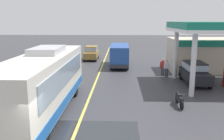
# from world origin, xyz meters

# --- Properties ---
(ground) EXTENTS (120.00, 120.00, 0.00)m
(ground) POSITION_xyz_m (0.00, 20.00, 0.00)
(ground) COLOR #38383D
(lane_divider_stripe) EXTENTS (0.16, 50.00, 0.01)m
(lane_divider_stripe) POSITION_xyz_m (0.00, 15.00, 0.00)
(lane_divider_stripe) COLOR #D8CC4C
(lane_divider_stripe) RESTS_ON ground
(coach_bus_main) EXTENTS (2.60, 11.04, 3.69)m
(coach_bus_main) POSITION_xyz_m (-2.16, 5.34, 1.72)
(coach_bus_main) COLOR silver
(coach_bus_main) RESTS_ON ground
(gas_station_roadside) EXTENTS (9.10, 11.95, 5.10)m
(gas_station_roadside) POSITION_xyz_m (10.79, 15.73, 2.63)
(gas_station_roadside) COLOR #147259
(gas_station_roadside) RESTS_ON ground
(car_at_pump) EXTENTS (1.70, 4.20, 1.82)m
(car_at_pump) POSITION_xyz_m (8.31, 12.35, 1.01)
(car_at_pump) COLOR black
(car_at_pump) RESTS_ON ground
(minibus_opposing_lane) EXTENTS (2.04, 6.13, 2.44)m
(minibus_opposing_lane) POSITION_xyz_m (2.01, 19.96, 1.47)
(minibus_opposing_lane) COLOR #264C9E
(minibus_opposing_lane) RESTS_ON ground
(motorcycle_parked_forecourt) EXTENTS (0.55, 1.80, 0.92)m
(motorcycle_parked_forecourt) POSITION_xyz_m (5.77, 6.78, 0.44)
(motorcycle_parked_forecourt) COLOR black
(motorcycle_parked_forecourt) RESTS_ON ground
(pedestrian_near_pump) EXTENTS (0.55, 0.22, 1.66)m
(pedestrian_near_pump) POSITION_xyz_m (6.44, 14.72, 0.93)
(pedestrian_near_pump) COLOR #33333F
(pedestrian_near_pump) RESTS_ON ground
(pedestrian_by_shop) EXTENTS (0.55, 0.22, 1.66)m
(pedestrian_by_shop) POSITION_xyz_m (6.16, 15.22, 0.93)
(pedestrian_by_shop) COLOR #33333F
(pedestrian_by_shop) RESTS_ON ground
(car_trailing_behind_bus) EXTENTS (1.70, 4.20, 1.82)m
(car_trailing_behind_bus) POSITION_xyz_m (-1.78, 24.70, 1.01)
(car_trailing_behind_bus) COLOR olive
(car_trailing_behind_bus) RESTS_ON ground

